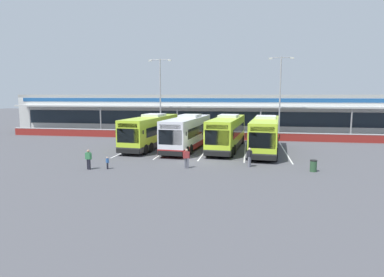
{
  "coord_description": "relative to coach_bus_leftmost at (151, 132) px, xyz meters",
  "views": [
    {
      "loc": [
        4.53,
        -29.69,
        6.02
      ],
      "look_at": [
        -1.11,
        3.0,
        1.6
      ],
      "focal_mm": 30.95,
      "sensor_mm": 36.0,
      "label": 1
    }
  ],
  "objects": [
    {
      "name": "ground_plane",
      "position": [
        6.48,
        -6.58,
        -1.79
      ],
      "size": [
        200.0,
        200.0,
        0.0
      ],
      "primitive_type": "plane",
      "color": "#4C4C51"
    },
    {
      "name": "terminal_building",
      "position": [
        6.48,
        20.33,
        1.23
      ],
      "size": [
        70.0,
        13.0,
        6.0
      ],
      "color": "silver",
      "rests_on": "ground"
    },
    {
      "name": "red_barrier_wall",
      "position": [
        6.48,
        7.92,
        -1.23
      ],
      "size": [
        60.0,
        0.4,
        1.1
      ],
      "color": "maroon",
      "rests_on": "ground"
    },
    {
      "name": "coach_bus_leftmost",
      "position": [
        0.0,
        0.0,
        0.0
      ],
      "size": [
        3.82,
        12.33,
        3.78
      ],
      "color": "#B7DB2D",
      "rests_on": "ground"
    },
    {
      "name": "coach_bus_left_centre",
      "position": [
        4.34,
        -0.51,
        0.0
      ],
      "size": [
        3.82,
        12.33,
        3.78
      ],
      "color": "silver",
      "rests_on": "ground"
    },
    {
      "name": "coach_bus_centre",
      "position": [
        8.67,
        0.01,
        0.0
      ],
      "size": [
        3.82,
        12.33,
        3.78
      ],
      "color": "#B7DB2D",
      "rests_on": "ground"
    },
    {
      "name": "coach_bus_right_centre",
      "position": [
        12.72,
        -1.2,
        0.0
      ],
      "size": [
        3.82,
        12.33,
        3.78
      ],
      "color": "#B7DB2D",
      "rests_on": "ground"
    },
    {
      "name": "bay_stripe_far_west",
      "position": [
        -1.92,
        -0.58,
        -1.78
      ],
      "size": [
        0.14,
        13.0,
        0.01
      ],
      "primitive_type": "cube",
      "color": "silver",
      "rests_on": "ground"
    },
    {
      "name": "bay_stripe_west",
      "position": [
        2.28,
        -0.58,
        -1.78
      ],
      "size": [
        0.14,
        13.0,
        0.01
      ],
      "primitive_type": "cube",
      "color": "silver",
      "rests_on": "ground"
    },
    {
      "name": "bay_stripe_mid_west",
      "position": [
        6.48,
        -0.58,
        -1.78
      ],
      "size": [
        0.14,
        13.0,
        0.01
      ],
      "primitive_type": "cube",
      "color": "silver",
      "rests_on": "ground"
    },
    {
      "name": "bay_stripe_centre",
      "position": [
        10.68,
        -0.58,
        -1.78
      ],
      "size": [
        0.14,
        13.0,
        0.01
      ],
      "primitive_type": "cube",
      "color": "silver",
      "rests_on": "ground"
    },
    {
      "name": "bay_stripe_mid_east",
      "position": [
        14.88,
        -0.58,
        -1.78
      ],
      "size": [
        0.14,
        13.0,
        0.01
      ],
      "primitive_type": "cube",
      "color": "silver",
      "rests_on": "ground"
    },
    {
      "name": "pedestrian_with_handbag",
      "position": [
        11.11,
        -8.65,
        -0.93
      ],
      "size": [
        0.57,
        0.57,
        1.62
      ],
      "color": "slate",
      "rests_on": "ground"
    },
    {
      "name": "pedestrian_in_dark_coat",
      "position": [
        6.03,
        -10.06,
        -0.91
      ],
      "size": [
        0.52,
        0.35,
        1.62
      ],
      "color": "slate",
      "rests_on": "ground"
    },
    {
      "name": "pedestrian_child",
      "position": [
        -0.26,
        -11.45,
        -1.24
      ],
      "size": [
        0.32,
        0.25,
        1.0
      ],
      "color": "black",
      "rests_on": "ground"
    },
    {
      "name": "pedestrian_near_bin",
      "position": [
        -1.7,
        -11.84,
        -0.91
      ],
      "size": [
        0.53,
        0.3,
        1.62
      ],
      "color": "black",
      "rests_on": "ground"
    },
    {
      "name": "lamp_post_west",
      "position": [
        -1.45,
        9.53,
        4.5
      ],
      "size": [
        3.24,
        0.28,
        11.0
      ],
      "color": "#9E9EA3",
      "rests_on": "ground"
    },
    {
      "name": "lamp_post_centre",
      "position": [
        15.03,
        9.59,
        4.5
      ],
      "size": [
        3.24,
        0.28,
        11.0
      ],
      "color": "#9E9EA3",
      "rests_on": "ground"
    },
    {
      "name": "litter_bin",
      "position": [
        16.09,
        -9.56,
        -1.32
      ],
      "size": [
        0.54,
        0.54,
        0.93
      ],
      "color": "#2D5133",
      "rests_on": "ground"
    }
  ]
}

